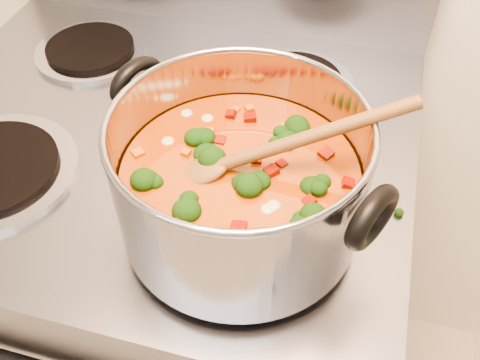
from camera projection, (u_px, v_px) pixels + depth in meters
name	position (u px, v px, depth m)	size (l,w,h in m)	color
electric_range	(181.00, 285.00, 1.14)	(0.77, 0.70, 1.08)	gray
stockpot	(240.00, 181.00, 0.61)	(0.34, 0.29, 0.17)	#96959D
wooden_spoon	(253.00, 155.00, 0.58)	(0.26, 0.11, 0.12)	brown
cooktop_crumbs	(222.00, 194.00, 0.71)	(0.31, 0.36, 0.01)	black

